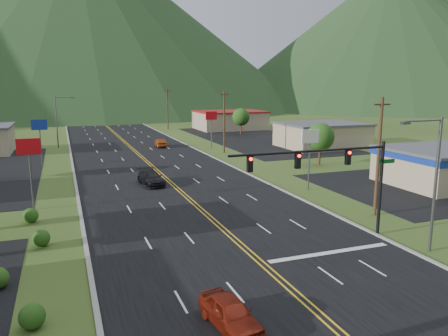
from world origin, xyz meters
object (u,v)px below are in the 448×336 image
object	(u,v)px
streetlight_east	(433,176)
car_dark_mid	(151,178)
streetlight_west	(58,118)
car_red_near	(230,314)
traffic_signal	(335,168)
car_red_far	(161,143)

from	to	relation	value
streetlight_east	car_dark_mid	bearing A→B (deg)	117.35
streetlight_east	streetlight_west	xyz separation A→B (m)	(-22.86, 60.00, 0.00)
streetlight_west	car_red_near	world-z (taller)	streetlight_west
traffic_signal	car_dark_mid	xyz separation A→B (m)	(-8.74, 21.97, -4.58)
car_red_near	car_dark_mid	size ratio (longest dim) A/B	0.79
streetlight_east	car_red_far	size ratio (longest dim) A/B	2.08
car_dark_mid	car_red_far	xyz separation A→B (m)	(7.33, 28.87, -0.04)
traffic_signal	streetlight_west	xyz separation A→B (m)	(-18.16, 56.00, -0.15)
car_dark_mid	streetlight_west	bearing A→B (deg)	100.42
streetlight_east	car_red_near	world-z (taller)	streetlight_east
streetlight_west	car_red_near	distance (m)	64.67
car_red_near	car_dark_mid	distance (m)	30.16
car_red_near	traffic_signal	bearing A→B (deg)	28.94
streetlight_east	traffic_signal	bearing A→B (deg)	139.61
car_red_near	car_red_far	size ratio (longest dim) A/B	0.96
streetlight_west	traffic_signal	bearing A→B (deg)	-72.03
streetlight_east	car_red_near	distance (m)	16.80
car_red_far	traffic_signal	bearing A→B (deg)	95.30
streetlight_east	car_red_near	bearing A→B (deg)	-165.30
traffic_signal	car_dark_mid	size ratio (longest dim) A/B	2.52
traffic_signal	streetlight_west	world-z (taller)	streetlight_west
streetlight_east	car_dark_mid	xyz separation A→B (m)	(-13.43, 25.97, -4.43)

